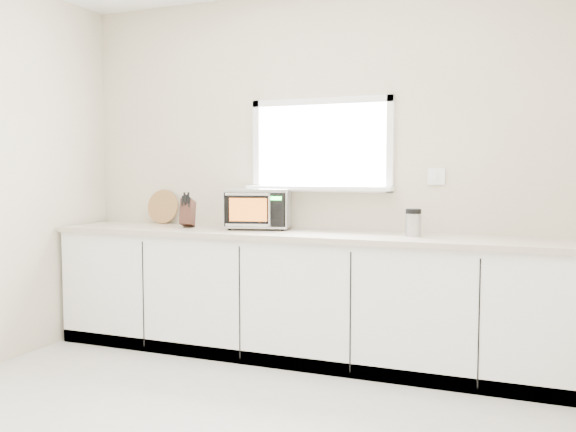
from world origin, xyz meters
The scene contains 7 objects.
back_wall centered at (0.00, 2.00, 1.36)m, with size 4.00×0.17×2.70m.
cabinets centered at (0.00, 1.70, 0.44)m, with size 3.92×0.60×0.88m, color white.
countertop centered at (0.00, 1.69, 0.90)m, with size 3.92×0.64×0.04m, color beige.
microwave centered at (-0.44, 1.82, 1.08)m, with size 0.54×0.47×0.30m.
knife_block centered at (-1.01, 1.72, 1.04)m, with size 0.14×0.21×0.27m.
cutting_board centered at (-1.37, 1.94, 1.06)m, with size 0.28×0.28×0.02m, color #9D673C.
coffee_grinder centered at (0.74, 1.72, 1.01)m, with size 0.13×0.13×0.19m.
Camera 1 is at (1.46, -2.37, 1.35)m, focal length 38.00 mm.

